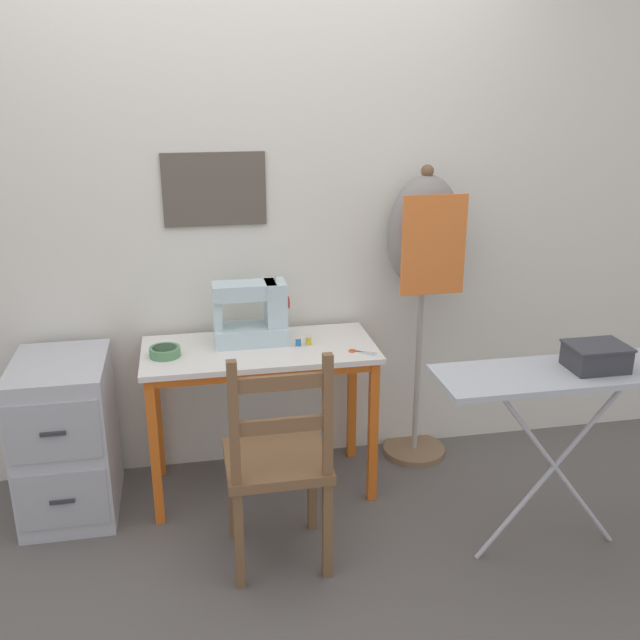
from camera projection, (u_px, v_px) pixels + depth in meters
ground_plane at (270, 514)px, 3.20m from camera, size 14.00×14.00×0.00m
wall_back at (248, 211)px, 3.30m from camera, size 10.00×0.07×2.55m
sewing_table at (260, 369)px, 3.22m from camera, size 1.04×0.49×0.71m
sewing_machine at (254, 314)px, 3.21m from camera, size 0.34×0.18×0.31m
fabric_bowl at (165, 351)px, 3.09m from camera, size 0.13×0.13×0.04m
scissors at (358, 352)px, 3.14m from camera, size 0.12×0.09×0.01m
thread_spool_near_machine at (298, 342)px, 3.20m from camera, size 0.03×0.03×0.04m
thread_spool_mid_table at (309, 340)px, 3.22m from camera, size 0.03×0.03×0.04m
wooden_chair at (278, 463)px, 2.76m from camera, size 0.40×0.38×0.94m
filing_cabinet at (67, 437)px, 3.14m from camera, size 0.40×0.53×0.72m
dress_form at (424, 248)px, 3.37m from camera, size 0.36×0.32×1.49m
ironing_board at (565, 382)px, 2.72m from camera, size 1.01×0.32×0.81m
storage_box at (596, 357)px, 2.71m from camera, size 0.22×0.17×0.10m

